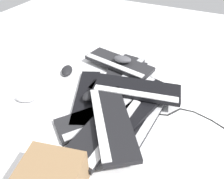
% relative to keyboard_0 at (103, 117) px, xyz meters
% --- Properties ---
extents(ground_plane, '(3.20, 3.20, 0.00)m').
position_rel_keyboard_0_xyz_m(ground_plane, '(-0.19, -0.03, -0.01)').
color(ground_plane, white).
extents(keyboard_0, '(0.44, 0.39, 0.03)m').
position_rel_keyboard_0_xyz_m(keyboard_0, '(0.00, 0.00, 0.00)').
color(keyboard_0, '#232326').
rests_on(keyboard_0, ground).
extents(keyboard_1, '(0.45, 0.19, 0.03)m').
position_rel_keyboard_0_xyz_m(keyboard_1, '(-0.08, 0.16, 0.00)').
color(keyboard_1, black).
rests_on(keyboard_1, ground).
extents(keyboard_2, '(0.46, 0.25, 0.03)m').
position_rel_keyboard_0_xyz_m(keyboard_2, '(-0.33, 0.06, 0.00)').
color(keyboard_2, '#232326').
rests_on(keyboard_2, ground).
extents(keyboard_3, '(0.45, 0.19, 0.03)m').
position_rel_keyboard_0_xyz_m(keyboard_3, '(-0.37, -0.08, 0.00)').
color(keyboard_3, '#232326').
rests_on(keyboard_3, ground).
extents(keyboard_4, '(0.46, 0.31, 0.03)m').
position_rel_keyboard_0_xyz_m(keyboard_4, '(-0.11, -0.13, 0.00)').
color(keyboard_4, black).
rests_on(keyboard_4, ground).
extents(keyboard_5, '(0.23, 0.46, 0.03)m').
position_rel_keyboard_0_xyz_m(keyboard_5, '(-0.44, -0.11, 0.03)').
color(keyboard_5, '#232326').
rests_on(keyboard_5, keyboard_3).
extents(keyboard_6, '(0.45, 0.19, 0.03)m').
position_rel_keyboard_0_xyz_m(keyboard_6, '(0.07, 0.05, 0.03)').
color(keyboard_6, black).
rests_on(keyboard_6, keyboard_0).
extents(keyboard_7, '(0.46, 0.25, 0.03)m').
position_rel_keyboard_0_xyz_m(keyboard_7, '(-0.14, 0.13, 0.03)').
color(keyboard_7, black).
rests_on(keyboard_7, keyboard_1).
extents(keyboard_8, '(0.24, 0.46, 0.03)m').
position_rel_keyboard_0_xyz_m(keyboard_8, '(-0.20, 0.09, 0.06)').
color(keyboard_8, black).
rests_on(keyboard_8, keyboard_7).
extents(keyboard_9, '(0.44, 0.38, 0.03)m').
position_rel_keyboard_0_xyz_m(keyboard_9, '(0.05, 0.07, 0.06)').
color(keyboard_9, black).
rests_on(keyboard_9, keyboard_6).
extents(mouse_0, '(0.10, 0.13, 0.04)m').
position_rel_keyboard_0_xyz_m(mouse_0, '(0.05, -0.43, 0.01)').
color(mouse_0, silver).
rests_on(mouse_0, ground).
extents(mouse_1, '(0.08, 0.12, 0.04)m').
position_rel_keyboard_0_xyz_m(mouse_1, '(-0.44, -0.09, 0.07)').
color(mouse_1, '#4C4C51').
rests_on(mouse_1, keyboard_5).
extents(mouse_2, '(0.13, 0.10, 0.04)m').
position_rel_keyboard_0_xyz_m(mouse_2, '(-0.08, -0.11, 0.04)').
color(mouse_2, black).
rests_on(mouse_2, keyboard_4).
extents(mouse_3, '(0.13, 0.11, 0.04)m').
position_rel_keyboard_0_xyz_m(mouse_3, '(-0.25, -0.38, 0.01)').
color(mouse_3, black).
rests_on(mouse_3, ground).
extents(cable_0, '(0.37, 0.17, 0.01)m').
position_rel_keyboard_0_xyz_m(cable_0, '(-0.06, 0.04, -0.01)').
color(cable_0, '#59595B').
rests_on(cable_0, ground).
extents(cable_1, '(0.27, 0.47, 0.01)m').
position_rel_keyboard_0_xyz_m(cable_1, '(-0.19, 0.43, -0.01)').
color(cable_1, black).
rests_on(cable_1, ground).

